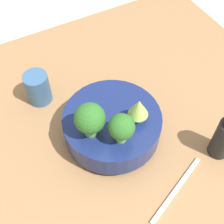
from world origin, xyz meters
name	(u,v)px	position (x,y,z in m)	size (l,w,h in m)	color
ground_plane	(101,142)	(0.00, 0.00, 0.00)	(6.00, 6.00, 0.00)	#ADA89E
table	(100,137)	(0.00, 0.00, 0.02)	(1.11, 0.90, 0.04)	olive
bowl	(112,125)	(0.02, -0.02, 0.09)	(0.24, 0.24, 0.08)	navy
romanesco_piece_near	(138,109)	(0.07, -0.05, 0.16)	(0.05, 0.05, 0.07)	#609347
broccoli_floret_left	(90,119)	(-0.04, -0.04, 0.17)	(0.07, 0.07, 0.09)	#609347
broccoli_floret_front	(122,128)	(0.01, -0.08, 0.17)	(0.06, 0.06, 0.08)	#6BA34C
cup	(38,88)	(-0.09, 0.18, 0.09)	(0.06, 0.06, 0.09)	#33567F
fork	(176,190)	(0.08, -0.22, 0.05)	(0.19, 0.09, 0.01)	silver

